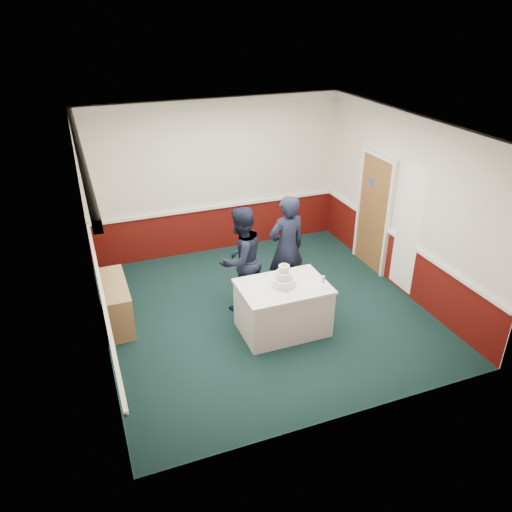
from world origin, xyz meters
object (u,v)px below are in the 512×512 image
object	(u,v)px
champagne_flute	(323,280)
cake_knife	(287,292)
person_woman	(286,248)
person_man	(241,259)
sideboard	(116,303)
wedding_cake	(284,279)
cake_table	(283,307)

from	to	relation	value
champagne_flute	cake_knife	bearing A→B (deg)	171.42
cake_knife	person_woman	world-z (taller)	person_woman
champagne_flute	person_man	distance (m)	1.44
sideboard	wedding_cake	distance (m)	2.65
cake_table	sideboard	bearing A→B (deg)	154.65
cake_table	person_man	distance (m)	1.06
cake_knife	champagne_flute	bearing A→B (deg)	-10.71
wedding_cake	champagne_flute	world-z (taller)	wedding_cake
person_man	sideboard	bearing A→B (deg)	-32.34
sideboard	person_man	size ratio (longest dim) A/B	0.69
cake_table	champagne_flute	xyz separation A→B (m)	(0.50, -0.28, 0.53)
wedding_cake	champagne_flute	size ratio (longest dim) A/B	1.78
sideboard	cake_table	distance (m)	2.59
cake_table	champagne_flute	world-z (taller)	champagne_flute
cake_knife	person_man	bearing A→B (deg)	105.09
person_man	person_woman	size ratio (longest dim) A/B	0.95
champagne_flute	cake_table	bearing A→B (deg)	150.75
wedding_cake	cake_knife	distance (m)	0.23
wedding_cake	champagne_flute	distance (m)	0.57
cake_table	cake_knife	world-z (taller)	cake_knife
sideboard	person_woman	xyz separation A→B (m)	(2.78, -0.22, 0.56)
wedding_cake	person_man	xyz separation A→B (m)	(-0.36, 0.87, -0.03)
cake_knife	person_woman	distance (m)	1.19
wedding_cake	person_man	world-z (taller)	person_man
sideboard	wedding_cake	size ratio (longest dim) A/B	3.30
sideboard	cake_knife	xyz separation A→B (m)	(2.31, -1.31, 0.44)
wedding_cake	person_man	bearing A→B (deg)	112.55
sideboard	person_woman	size ratio (longest dim) A/B	0.66
sideboard	person_man	xyz separation A→B (m)	(1.98, -0.24, 0.52)
cake_table	champagne_flute	distance (m)	0.78
sideboard	champagne_flute	bearing A→B (deg)	-26.06
champagne_flute	person_man	bearing A→B (deg)	126.79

